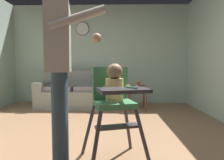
# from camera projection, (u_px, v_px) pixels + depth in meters

# --- Properties ---
(ground) EXTENTS (6.09, 7.20, 0.10)m
(ground) POSITION_uv_depth(u_px,v_px,m) (80.00, 151.00, 2.27)
(ground) COLOR #976E4E
(wall_far) EXTENTS (5.29, 0.06, 2.53)m
(wall_far) POSITION_uv_depth(u_px,v_px,m) (100.00, 55.00, 5.00)
(wall_far) COLOR #AFC9BA
(wall_far) RESTS_ON ground
(couch) EXTENTS (1.70, 0.86, 0.86)m
(couch) POSITION_uv_depth(u_px,v_px,m) (76.00, 93.00, 4.56)
(couch) COLOR gray
(couch) RESTS_ON ground
(high_chair) EXTENTS (0.74, 0.83, 0.99)m
(high_chair) POSITION_uv_depth(u_px,v_px,m) (114.00, 94.00, 1.84)
(high_chair) COLOR #36343C
(high_chair) RESTS_ON ground
(adult_standing) EXTENTS (0.58, 0.50, 1.68)m
(adult_standing) POSITION_uv_depth(u_px,v_px,m) (60.00, 67.00, 1.74)
(adult_standing) COLOR #2F4255
(adult_standing) RESTS_ON ground
(side_table) EXTENTS (0.40, 0.40, 0.52)m
(side_table) POSITION_uv_depth(u_px,v_px,m) (137.00, 93.00, 4.21)
(side_table) COLOR brown
(side_table) RESTS_ON ground
(sippy_cup) EXTENTS (0.07, 0.07, 0.10)m
(sippy_cup) POSITION_uv_depth(u_px,v_px,m) (139.00, 84.00, 4.20)
(sippy_cup) COLOR #D13D33
(sippy_cup) RESTS_ON side_table
(wall_clock) EXTENTS (0.34, 0.04, 0.34)m
(wall_clock) POSITION_uv_depth(u_px,v_px,m) (83.00, 29.00, 4.93)
(wall_clock) COLOR white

